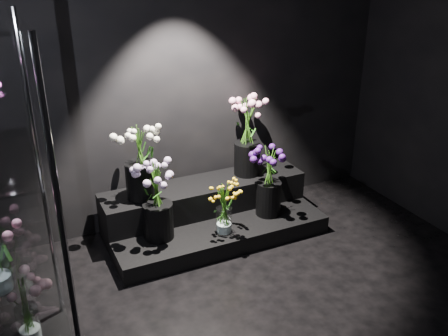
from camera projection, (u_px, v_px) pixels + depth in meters
wall_back at (187, 74)px, 4.45m from camera, size 4.00×0.00×4.00m
display_riser at (210, 212)px, 4.64m from camera, size 1.94×0.86×0.43m
bouquet_orange_bells at (224, 207)px, 4.26m from camera, size 0.34×0.34×0.47m
bouquet_lilac at (157, 196)px, 4.12m from camera, size 0.48×0.48×0.68m
bouquet_purple at (269, 177)px, 4.50m from camera, size 0.45×0.45×0.66m
bouquet_cream_roses at (140, 156)px, 4.22m from camera, size 0.44×0.44×0.68m
bouquet_pink_roses at (247, 133)px, 4.66m from camera, size 0.37×0.37×0.74m
bouquet_case_base_pink at (25, 308)px, 3.15m from camera, size 0.37×0.37×0.48m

